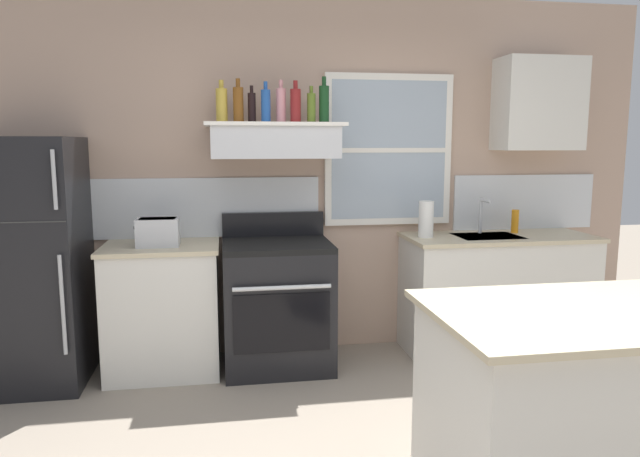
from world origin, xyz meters
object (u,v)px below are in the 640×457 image
object	(u,v)px
bottle_amber_wine	(238,104)
refrigerator	(28,263)
dish_soap_bottle	(515,221)
bottle_balsamic_dark	(252,107)
bottle_dark_green_wine	(324,104)
kitchen_island	(589,410)
bottle_rose_pink	(281,105)
bottle_olive_oil_square	(311,107)
stove_range	(277,303)
toaster	(158,232)
bottle_blue_liqueur	(266,105)
paper_towel_roll	(426,219)
bottle_red_label_wine	(296,105)
bottle_champagne_gold_foil	(222,105)

from	to	relation	value
bottle_amber_wine	refrigerator	bearing A→B (deg)	-175.16
dish_soap_bottle	bottle_balsamic_dark	bearing A→B (deg)	-178.98
bottle_dark_green_wine	kitchen_island	bearing A→B (deg)	-67.01
bottle_rose_pink	bottle_olive_oil_square	world-z (taller)	bottle_rose_pink
stove_range	bottle_amber_wine	xyz separation A→B (m)	(-0.25, 0.10, 1.41)
toaster	bottle_blue_liqueur	xyz separation A→B (m)	(0.75, 0.08, 0.85)
stove_range	kitchen_island	distance (m)	2.22
stove_range	paper_towel_roll	size ratio (longest dim) A/B	4.04
kitchen_island	paper_towel_roll	bearing A→B (deg)	91.96
stove_range	bottle_olive_oil_square	xyz separation A→B (m)	(0.26, 0.06, 1.39)
bottle_balsamic_dark	bottle_blue_liqueur	xyz separation A→B (m)	(0.10, -0.03, 0.01)
toaster	bottle_balsamic_dark	distance (m)	1.07
bottle_red_label_wine	kitchen_island	bearing A→B (deg)	-61.92
refrigerator	bottle_champagne_gold_foil	xyz separation A→B (m)	(1.29, 0.15, 1.05)
paper_towel_roll	dish_soap_bottle	bearing A→B (deg)	7.45
bottle_amber_wine	bottle_blue_liqueur	distance (m)	0.19
kitchen_island	bottle_blue_liqueur	bearing A→B (deg)	122.42
bottle_champagne_gold_foil	bottle_blue_liqueur	size ratio (longest dim) A/B	1.04
toaster	bottle_red_label_wine	size ratio (longest dim) A/B	1.03
paper_towel_roll	bottle_olive_oil_square	bearing A→B (deg)	178.76
bottle_olive_oil_square	bottle_dark_green_wine	bearing A→B (deg)	10.08
refrigerator	bottle_red_label_wine	bearing A→B (deg)	2.47
refrigerator	bottle_red_label_wine	distance (m)	2.08
bottle_amber_wine	toaster	bearing A→B (deg)	-168.75
bottle_blue_liqueur	bottle_olive_oil_square	bearing A→B (deg)	-2.40
bottle_champagne_gold_foil	bottle_red_label_wine	size ratio (longest dim) A/B	1.01
paper_towel_roll	dish_soap_bottle	xyz separation A→B (m)	(0.76, 0.10, -0.04)
toaster	bottle_balsamic_dark	bearing A→B (deg)	10.14
bottle_rose_pink	kitchen_island	world-z (taller)	bottle_rose_pink
refrigerator	bottle_champagne_gold_foil	bearing A→B (deg)	6.59
bottle_red_label_wine	bottle_olive_oil_square	xyz separation A→B (m)	(0.11, 0.00, -0.01)
stove_range	bottle_amber_wine	distance (m)	1.43
stove_range	bottle_red_label_wine	bearing A→B (deg)	20.38
bottle_amber_wine	bottle_red_label_wine	bearing A→B (deg)	-5.95
bottle_rose_pink	bottle_red_label_wine	size ratio (longest dim) A/B	1.03
refrigerator	kitchen_island	size ratio (longest dim) A/B	1.17
stove_range	bottle_red_label_wine	distance (m)	1.41
bottle_rose_pink	bottle_olive_oil_square	xyz separation A→B (m)	(0.21, -0.05, -0.02)
bottle_champagne_gold_foil	bottle_blue_liqueur	distance (m)	0.31
bottle_red_label_wine	dish_soap_bottle	bearing A→B (deg)	2.73
bottle_blue_liqueur	bottle_dark_green_wine	xyz separation A→B (m)	(0.41, 0.00, 0.02)
bottle_amber_wine	kitchen_island	world-z (taller)	bottle_amber_wine
bottle_olive_oil_square	dish_soap_bottle	size ratio (longest dim) A/B	1.41
bottle_olive_oil_square	paper_towel_roll	distance (m)	1.18
stove_range	bottle_champagne_gold_foil	distance (m)	1.45
bottle_balsamic_dark	kitchen_island	xyz separation A→B (m)	(1.34, -1.99, -1.39)
bottle_olive_oil_square	bottle_rose_pink	bearing A→B (deg)	166.12
refrigerator	bottle_balsamic_dark	world-z (taller)	bottle_balsamic_dark
toaster	kitchen_island	world-z (taller)	toaster
bottle_amber_wine	bottle_olive_oil_square	world-z (taller)	bottle_amber_wine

